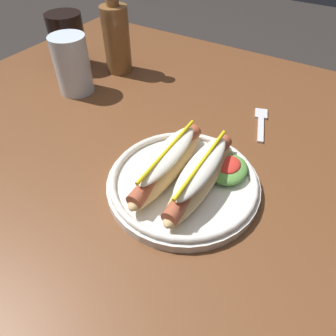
% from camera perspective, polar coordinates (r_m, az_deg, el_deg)
% --- Properties ---
extents(ground_plane, '(8.00, 8.00, 0.00)m').
position_cam_1_polar(ground_plane, '(1.21, -9.24, -26.55)').
color(ground_plane, '#2D2826').
extents(dining_table, '(1.32, 1.00, 0.74)m').
position_cam_1_polar(dining_table, '(0.65, -15.70, -6.58)').
color(dining_table, brown).
rests_on(dining_table, ground_plane).
extents(hot_dog_plate, '(0.26, 0.26, 0.08)m').
position_cam_1_polar(hot_dog_plate, '(0.52, 3.19, -1.47)').
color(hot_dog_plate, silver).
rests_on(hot_dog_plate, dining_table).
extents(fork, '(0.12, 0.06, 0.00)m').
position_cam_1_polar(fork, '(0.70, 16.68, 8.11)').
color(fork, silver).
rests_on(fork, dining_table).
extents(water_cup, '(0.08, 0.08, 0.13)m').
position_cam_1_polar(water_cup, '(0.79, -17.17, 17.64)').
color(water_cup, silver).
rests_on(water_cup, dining_table).
extents(extra_cup, '(0.09, 0.09, 0.14)m').
position_cam_1_polar(extra_cup, '(0.92, -17.87, 21.35)').
color(extra_cup, black).
rests_on(extra_cup, dining_table).
extents(glass_bottle, '(0.07, 0.07, 0.24)m').
position_cam_1_polar(glass_bottle, '(0.86, -9.48, 22.82)').
color(glass_bottle, brown).
rests_on(glass_bottle, dining_table).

